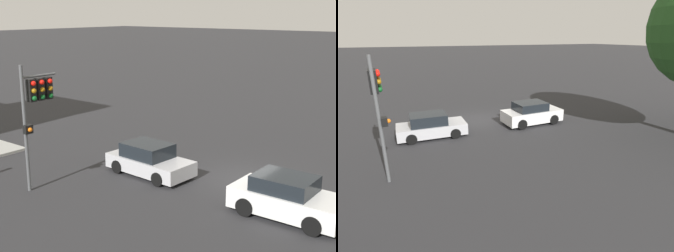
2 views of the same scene
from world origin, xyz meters
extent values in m
plane|color=#28282B|center=(0.00, 0.00, 0.00)|extent=(300.00, 300.00, 0.00)
cylinder|color=#515456|center=(6.27, 6.63, 2.59)|extent=(0.14, 0.14, 5.17)
cylinder|color=#515456|center=(6.29, 5.81, 4.67)|extent=(0.12, 1.63, 0.10)
cube|color=black|center=(6.28, 6.22, 4.12)|extent=(0.30, 0.30, 0.90)
sphere|color=red|center=(6.09, 6.22, 4.42)|extent=(0.20, 0.20, 0.20)
sphere|color=#99660F|center=(6.09, 6.22, 4.12)|extent=(0.20, 0.20, 0.20)
sphere|color=#0F511E|center=(6.09, 6.22, 3.82)|extent=(0.20, 0.20, 0.20)
cube|color=black|center=(6.29, 5.81, 4.12)|extent=(0.30, 0.30, 0.90)
sphere|color=red|center=(6.10, 5.81, 4.42)|extent=(0.20, 0.20, 0.20)
sphere|color=#99660F|center=(6.10, 5.81, 4.12)|extent=(0.20, 0.20, 0.20)
sphere|color=#0F511E|center=(6.10, 5.81, 3.82)|extent=(0.20, 0.20, 0.20)
cube|color=black|center=(6.29, 5.41, 4.12)|extent=(0.30, 0.30, 0.90)
sphere|color=red|center=(6.10, 5.41, 4.42)|extent=(0.20, 0.20, 0.20)
sphere|color=#99660F|center=(6.10, 5.41, 4.12)|extent=(0.20, 0.20, 0.20)
sphere|color=#0F511E|center=(6.10, 5.41, 3.82)|extent=(0.20, 0.20, 0.20)
cube|color=black|center=(6.09, 6.63, 2.64)|extent=(0.22, 0.35, 0.35)
sphere|color=orange|center=(5.95, 6.62, 2.64)|extent=(0.18, 0.18, 0.18)
cube|color=#B7B7BC|center=(3.65, 2.05, 0.49)|extent=(4.10, 2.01, 0.65)
cube|color=black|center=(3.81, 2.05, 1.13)|extent=(2.17, 1.69, 0.62)
cylinder|color=black|center=(2.36, 1.27, 0.30)|extent=(0.62, 0.25, 0.61)
cylinder|color=black|center=(2.45, 2.96, 0.30)|extent=(0.62, 0.25, 0.61)
cylinder|color=black|center=(4.84, 1.14, 0.30)|extent=(0.62, 0.25, 0.61)
cylinder|color=black|center=(4.93, 2.84, 0.30)|extent=(0.62, 0.25, 0.61)
cube|color=silver|center=(-3.13, 2.40, 0.58)|extent=(4.04, 1.89, 0.79)
cube|color=black|center=(-2.97, 2.40, 1.25)|extent=(2.11, 1.65, 0.55)
cylinder|color=black|center=(-4.37, 1.52, 0.34)|extent=(0.68, 0.23, 0.68)
cylinder|color=black|center=(-4.39, 3.26, 0.34)|extent=(0.68, 0.23, 0.68)
cylinder|color=black|center=(-1.87, 1.54, 0.34)|extent=(0.68, 0.23, 0.68)
cylinder|color=black|center=(-1.89, 3.28, 0.34)|extent=(0.68, 0.23, 0.68)
camera|label=1|loc=(-9.43, 17.25, 7.22)|focal=50.00mm
camera|label=2|loc=(5.92, 17.46, 5.80)|focal=28.00mm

